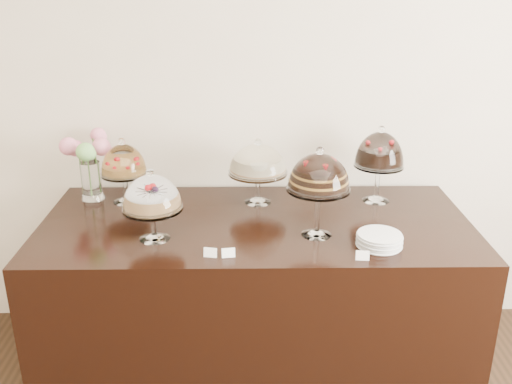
{
  "coord_description": "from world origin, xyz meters",
  "views": [
    {
      "loc": [
        -0.34,
        -0.22,
        2.1
      ],
      "look_at": [
        -0.3,
        2.4,
        1.08
      ],
      "focal_mm": 40.0,
      "sensor_mm": 36.0,
      "label": 1
    }
  ],
  "objects_px": {
    "cake_stand_dark_choco": "(380,153)",
    "flower_vase": "(88,159)",
    "cake_stand_cheesecake": "(258,162)",
    "plate_stack": "(379,240)",
    "cake_stand_choco_layer": "(319,175)",
    "cake_stand_sugar_sponge": "(152,196)",
    "display_counter": "(256,297)",
    "cake_stand_fruit_tart": "(123,163)"
  },
  "relations": [
    {
      "from": "cake_stand_dark_choco",
      "to": "flower_vase",
      "type": "height_order",
      "value": "cake_stand_dark_choco"
    },
    {
      "from": "cake_stand_sugar_sponge",
      "to": "cake_stand_dark_choco",
      "type": "height_order",
      "value": "cake_stand_dark_choco"
    },
    {
      "from": "flower_vase",
      "to": "cake_stand_dark_choco",
      "type": "bearing_deg",
      "value": -1.7
    },
    {
      "from": "cake_stand_choco_layer",
      "to": "plate_stack",
      "type": "xyz_separation_m",
      "value": [
        0.28,
        -0.13,
        -0.28
      ]
    },
    {
      "from": "plate_stack",
      "to": "flower_vase",
      "type": "bearing_deg",
      "value": 157.7
    },
    {
      "from": "cake_stand_cheesecake",
      "to": "cake_stand_fruit_tart",
      "type": "xyz_separation_m",
      "value": [
        -0.73,
        0.02,
        -0.01
      ]
    },
    {
      "from": "cake_stand_fruit_tart",
      "to": "flower_vase",
      "type": "bearing_deg",
      "value": 168.27
    },
    {
      "from": "cake_stand_choco_layer",
      "to": "flower_vase",
      "type": "relative_size",
      "value": 1.19
    },
    {
      "from": "cake_stand_sugar_sponge",
      "to": "cake_stand_fruit_tart",
      "type": "height_order",
      "value": "cake_stand_fruit_tart"
    },
    {
      "from": "cake_stand_cheesecake",
      "to": "cake_stand_dark_choco",
      "type": "xyz_separation_m",
      "value": [
        0.66,
        0.01,
        0.04
      ]
    },
    {
      "from": "cake_stand_cheesecake",
      "to": "cake_stand_fruit_tart",
      "type": "relative_size",
      "value": 1.0
    },
    {
      "from": "cake_stand_choco_layer",
      "to": "cake_stand_cheesecake",
      "type": "bearing_deg",
      "value": 123.27
    },
    {
      "from": "cake_stand_cheesecake",
      "to": "plate_stack",
      "type": "relative_size",
      "value": 1.75
    },
    {
      "from": "cake_stand_fruit_tart",
      "to": "display_counter",
      "type": "bearing_deg",
      "value": -21.2
    },
    {
      "from": "cake_stand_dark_choco",
      "to": "cake_stand_cheesecake",
      "type": "bearing_deg",
      "value": -178.84
    },
    {
      "from": "display_counter",
      "to": "flower_vase",
      "type": "relative_size",
      "value": 5.87
    },
    {
      "from": "cake_stand_choco_layer",
      "to": "cake_stand_dark_choco",
      "type": "height_order",
      "value": "cake_stand_choco_layer"
    },
    {
      "from": "cake_stand_sugar_sponge",
      "to": "cake_stand_dark_choco",
      "type": "distance_m",
      "value": 1.26
    },
    {
      "from": "cake_stand_sugar_sponge",
      "to": "cake_stand_fruit_tart",
      "type": "distance_m",
      "value": 0.53
    },
    {
      "from": "display_counter",
      "to": "cake_stand_fruit_tart",
      "type": "distance_m",
      "value": 1.02
    },
    {
      "from": "plate_stack",
      "to": "cake_stand_choco_layer",
      "type": "bearing_deg",
      "value": 155.58
    },
    {
      "from": "cake_stand_choco_layer",
      "to": "cake_stand_fruit_tart",
      "type": "bearing_deg",
      "value": 156.3
    },
    {
      "from": "cake_stand_sugar_sponge",
      "to": "plate_stack",
      "type": "relative_size",
      "value": 1.7
    },
    {
      "from": "display_counter",
      "to": "cake_stand_choco_layer",
      "type": "distance_m",
      "value": 0.83
    },
    {
      "from": "cake_stand_cheesecake",
      "to": "plate_stack",
      "type": "bearing_deg",
      "value": -44.69
    },
    {
      "from": "display_counter",
      "to": "cake_stand_dark_choco",
      "type": "bearing_deg",
      "value": 21.99
    },
    {
      "from": "display_counter",
      "to": "plate_stack",
      "type": "height_order",
      "value": "plate_stack"
    },
    {
      "from": "cake_stand_cheesecake",
      "to": "flower_vase",
      "type": "relative_size",
      "value": 0.98
    },
    {
      "from": "cake_stand_cheesecake",
      "to": "cake_stand_dark_choco",
      "type": "relative_size",
      "value": 0.85
    },
    {
      "from": "cake_stand_choco_layer",
      "to": "flower_vase",
      "type": "height_order",
      "value": "cake_stand_choco_layer"
    },
    {
      "from": "cake_stand_sugar_sponge",
      "to": "cake_stand_cheesecake",
      "type": "xyz_separation_m",
      "value": [
        0.5,
        0.46,
        0.01
      ]
    },
    {
      "from": "cake_stand_cheesecake",
      "to": "plate_stack",
      "type": "distance_m",
      "value": 0.81
    },
    {
      "from": "display_counter",
      "to": "cake_stand_choco_layer",
      "type": "height_order",
      "value": "cake_stand_choco_layer"
    },
    {
      "from": "cake_stand_cheesecake",
      "to": "cake_stand_fruit_tart",
      "type": "bearing_deg",
      "value": 178.56
    },
    {
      "from": "flower_vase",
      "to": "display_counter",
      "type": "bearing_deg",
      "value": -19.19
    },
    {
      "from": "cake_stand_choco_layer",
      "to": "cake_stand_fruit_tart",
      "type": "relative_size",
      "value": 1.22
    },
    {
      "from": "cake_stand_choco_layer",
      "to": "cake_stand_dark_choco",
      "type": "xyz_separation_m",
      "value": [
        0.38,
        0.44,
        -0.03
      ]
    },
    {
      "from": "cake_stand_sugar_sponge",
      "to": "flower_vase",
      "type": "distance_m",
      "value": 0.67
    },
    {
      "from": "cake_stand_fruit_tart",
      "to": "plate_stack",
      "type": "distance_m",
      "value": 1.42
    },
    {
      "from": "display_counter",
      "to": "cake_stand_choco_layer",
      "type": "bearing_deg",
      "value": -29.4
    },
    {
      "from": "cake_stand_fruit_tart",
      "to": "plate_stack",
      "type": "relative_size",
      "value": 1.75
    },
    {
      "from": "cake_stand_choco_layer",
      "to": "plate_stack",
      "type": "distance_m",
      "value": 0.41
    }
  ]
}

